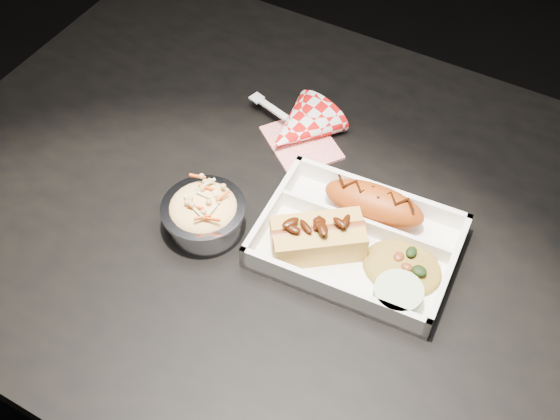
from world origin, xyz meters
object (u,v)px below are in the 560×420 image
object	(u,v)px
fried_pastry	(374,204)
hotdog	(318,236)
dining_table	(327,263)
foil_coleslaw_cup	(204,212)
napkin_fork	(299,129)
food_tray	(357,244)

from	to	relation	value
fried_pastry	hotdog	world-z (taller)	hotdog
dining_table	fried_pastry	xyz separation A→B (m)	(0.04, 0.04, 0.12)
hotdog	foil_coleslaw_cup	size ratio (longest dim) A/B	1.16
napkin_fork	fried_pastry	bearing A→B (deg)	-13.47
hotdog	napkin_fork	distance (m)	0.21
dining_table	napkin_fork	xyz separation A→B (m)	(-0.12, 0.13, 0.11)
hotdog	food_tray	bearing A→B (deg)	-2.45
foil_coleslaw_cup	napkin_fork	world-z (taller)	foil_coleslaw_cup
dining_table	food_tray	bearing A→B (deg)	-21.99
dining_table	foil_coleslaw_cup	bearing A→B (deg)	-149.05
dining_table	fried_pastry	distance (m)	0.13
food_tray	fried_pastry	bearing A→B (deg)	90.00
foil_coleslaw_cup	napkin_fork	bearing A→B (deg)	82.71
food_tray	foil_coleslaw_cup	bearing A→B (deg)	-164.67
napkin_fork	dining_table	bearing A→B (deg)	-31.23
foil_coleslaw_cup	napkin_fork	xyz separation A→B (m)	(0.03, 0.21, -0.02)
food_tray	napkin_fork	xyz separation A→B (m)	(-0.16, 0.14, 0.01)
food_tray	foil_coleslaw_cup	size ratio (longest dim) A/B	2.36
napkin_fork	hotdog	bearing A→B (deg)	-39.44
dining_table	napkin_fork	world-z (taller)	napkin_fork
food_tray	fried_pastry	xyz separation A→B (m)	(-0.00, 0.06, 0.02)
food_tray	dining_table	bearing A→B (deg)	153.90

